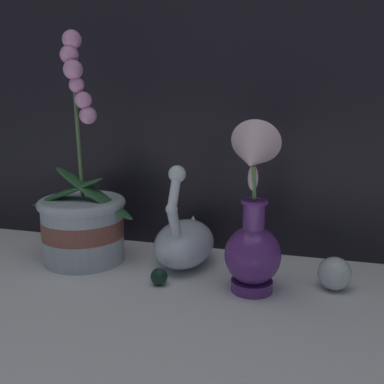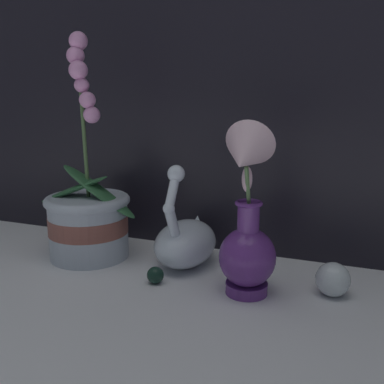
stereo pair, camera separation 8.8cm
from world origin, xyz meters
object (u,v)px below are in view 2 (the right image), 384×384
swan_figurine (186,240)px  glass_sphere (333,279)px  orchid_potted_plant (88,216)px  blue_vase (247,228)px

swan_figurine → glass_sphere: swan_figurine is taller
orchid_potted_plant → swan_figurine: (0.21, 0.03, -0.04)m
glass_sphere → orchid_potted_plant: bearing=178.9°
swan_figurine → orchid_potted_plant: bearing=-170.9°
blue_vase → swan_figurine: bearing=146.9°
orchid_potted_plant → blue_vase: 0.37m
glass_sphere → blue_vase: bearing=-158.9°
orchid_potted_plant → swan_figurine: 0.22m
swan_figurine → blue_vase: size_ratio=0.70×
swan_figurine → glass_sphere: bearing=-8.4°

